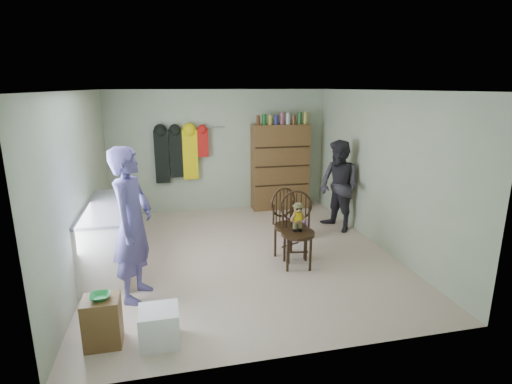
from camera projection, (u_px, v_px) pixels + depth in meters
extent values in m
plane|color=beige|center=(243.00, 255.00, 6.26)|extent=(5.00, 5.00, 0.00)
plane|color=#B1C0A1|center=(220.00, 151.00, 8.29)|extent=(4.50, 0.00, 4.50)
plane|color=#B1C0A1|center=(81.00, 185.00, 5.46)|extent=(0.00, 5.00, 5.00)
plane|color=#B1C0A1|center=(380.00, 170.00, 6.42)|extent=(0.00, 5.00, 5.00)
plane|color=white|center=(242.00, 90.00, 5.62)|extent=(5.00, 5.00, 0.00)
cube|color=silver|center=(110.00, 238.00, 5.73)|extent=(0.60, 1.80, 0.90)
cube|color=slate|center=(107.00, 206.00, 5.60)|extent=(0.64, 1.86, 0.04)
cylinder|color=#99999E|center=(129.00, 242.00, 5.34)|extent=(0.02, 0.02, 0.14)
cylinder|color=#99999E|center=(134.00, 220.00, 6.19)|extent=(0.02, 0.02, 0.14)
cube|color=brown|center=(102.00, 322.00, 4.02)|extent=(0.36, 0.31, 0.51)
imported|color=green|center=(100.00, 297.00, 3.95)|extent=(0.20, 0.20, 0.05)
cube|color=white|center=(159.00, 326.00, 4.06)|extent=(0.40, 0.38, 0.38)
cylinder|color=black|center=(298.00, 233.00, 5.73)|extent=(0.56, 0.56, 0.05)
cylinder|color=black|center=(288.00, 255.00, 5.63)|extent=(0.04, 0.04, 0.49)
cylinder|color=black|center=(310.00, 255.00, 5.65)|extent=(0.04, 0.04, 0.49)
cylinder|color=black|center=(285.00, 246.00, 5.96)|extent=(0.04, 0.04, 0.49)
cylinder|color=black|center=(306.00, 246.00, 5.97)|extent=(0.04, 0.04, 0.49)
torus|color=black|center=(296.00, 206.00, 5.83)|extent=(0.47, 0.11, 0.47)
cylinder|color=black|center=(283.00, 217.00, 5.85)|extent=(0.03, 0.03, 0.32)
cylinder|color=black|center=(309.00, 217.00, 5.87)|extent=(0.03, 0.03, 0.32)
cylinder|color=yellow|center=(298.00, 217.00, 5.69)|extent=(0.13, 0.13, 0.12)
cylinder|color=#475128|center=(297.00, 225.00, 5.72)|extent=(0.08, 0.08, 0.19)
sphere|color=#9E7042|center=(298.00, 209.00, 5.66)|extent=(0.12, 0.12, 0.12)
cylinder|color=#475128|center=(298.00, 205.00, 5.64)|extent=(0.10, 0.10, 0.04)
cube|color=black|center=(299.00, 209.00, 5.60)|extent=(0.08, 0.01, 0.02)
cylinder|color=black|center=(291.00, 227.00, 6.02)|extent=(0.62, 0.62, 0.05)
cylinder|color=black|center=(289.00, 249.00, 5.87)|extent=(0.04, 0.04, 0.48)
cylinder|color=black|center=(305.00, 244.00, 6.05)|extent=(0.04, 0.04, 0.48)
cylinder|color=black|center=(275.00, 242.00, 6.14)|extent=(0.04, 0.04, 0.48)
cylinder|color=black|center=(291.00, 238.00, 6.31)|extent=(0.04, 0.04, 0.48)
torus|color=black|center=(283.00, 202.00, 6.09)|extent=(0.44, 0.20, 0.46)
cylinder|color=black|center=(273.00, 215.00, 6.01)|extent=(0.03, 0.03, 0.32)
cylinder|color=black|center=(293.00, 210.00, 6.22)|extent=(0.03, 0.03, 0.32)
cube|color=pink|center=(297.00, 228.00, 6.89)|extent=(0.36, 0.29, 0.36)
imported|color=#4F4986|center=(132.00, 225.00, 4.78)|extent=(0.65, 0.80, 1.90)
imported|color=#2D2B33|center=(339.00, 186.00, 7.15)|extent=(0.85, 0.96, 1.64)
cube|color=brown|center=(280.00, 167.00, 8.46)|extent=(1.20, 0.38, 1.80)
cube|color=black|center=(282.00, 185.00, 8.37)|extent=(1.16, 0.02, 0.03)
cube|color=black|center=(283.00, 166.00, 8.27)|extent=(1.16, 0.02, 0.03)
cube|color=black|center=(283.00, 147.00, 8.17)|extent=(1.16, 0.02, 0.03)
cylinder|color=#592D14|center=(258.00, 120.00, 8.01)|extent=(0.07, 0.07, 0.20)
cylinder|color=#19591E|center=(264.00, 120.00, 8.03)|extent=(0.09, 0.09, 0.22)
cylinder|color=#A59933|center=(270.00, 120.00, 8.06)|extent=(0.08, 0.08, 0.19)
cylinder|color=navy|center=(276.00, 120.00, 8.09)|extent=(0.09, 0.09, 0.19)
cylinder|color=#8C3F59|center=(282.00, 119.00, 8.11)|extent=(0.08, 0.08, 0.24)
cylinder|color=#B2B2B7|center=(288.00, 119.00, 8.14)|extent=(0.09, 0.09, 0.23)
cylinder|color=#592D14|center=(294.00, 120.00, 8.17)|extent=(0.08, 0.08, 0.18)
cylinder|color=#19591E|center=(300.00, 118.00, 8.19)|extent=(0.08, 0.08, 0.24)
cylinder|color=#A59933|center=(305.00, 118.00, 8.21)|extent=(0.09, 0.09, 0.25)
cylinder|color=#99999E|center=(200.00, 128.00, 8.02)|extent=(1.00, 0.02, 0.02)
cube|color=black|center=(162.00, 157.00, 7.94)|extent=(0.28, 0.10, 1.05)
cube|color=black|center=(176.00, 154.00, 7.99)|extent=(0.26, 0.10, 0.95)
cube|color=yellow|center=(190.00, 155.00, 8.06)|extent=(0.30, 0.10, 1.00)
cube|color=red|center=(203.00, 143.00, 8.05)|extent=(0.22, 0.10, 0.55)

